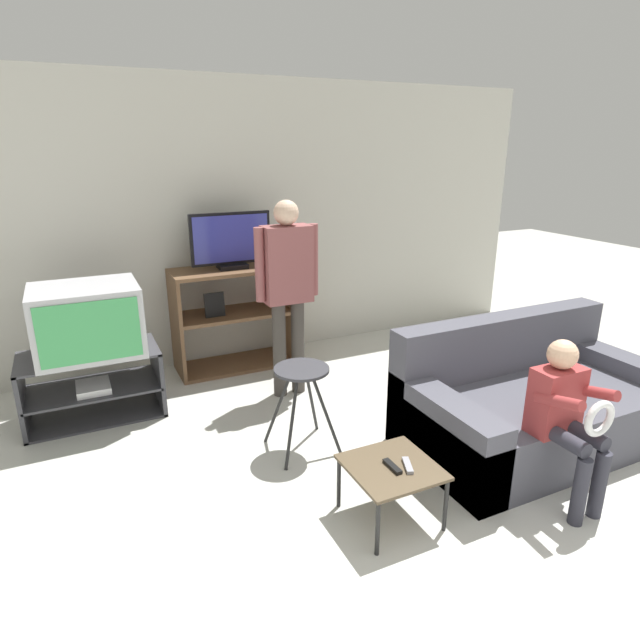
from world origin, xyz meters
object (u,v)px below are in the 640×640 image
at_px(television_main, 87,320).
at_px(media_shelf, 234,317).
at_px(remote_control_white, 408,465).
at_px(remote_control_black, 392,466).
at_px(tv_stand, 93,385).
at_px(person_standing_adult, 287,281).
at_px(folding_stool, 302,382).
at_px(person_seated_child, 566,411).
at_px(couch, 531,404).
at_px(television_flat, 231,242).
at_px(snack_table, 392,471).

relative_size(television_main, media_shelf, 0.69).
bearing_deg(remote_control_white, media_shelf, 117.04).
xyz_separation_m(media_shelf, remote_control_black, (0.13, -2.51, -0.14)).
height_order(tv_stand, person_standing_adult, person_standing_adult).
relative_size(folding_stool, person_seated_child, 0.62).
distance_m(tv_stand, media_shelf, 1.38).
height_order(media_shelf, couch, media_shelf).
height_order(television_flat, remote_control_white, television_flat).
height_order(television_flat, couch, television_flat).
relative_size(television_flat, remote_control_white, 5.04).
bearing_deg(media_shelf, remote_control_white, -85.30).
distance_m(tv_stand, television_flat, 1.66).
height_order(media_shelf, remote_control_black, media_shelf).
height_order(television_main, person_standing_adult, person_standing_adult).
bearing_deg(snack_table, media_shelf, 93.16).
bearing_deg(couch, television_main, 148.22).
bearing_deg(snack_table, tv_stand, 125.14).
relative_size(folding_stool, remote_control_black, 4.24).
distance_m(media_shelf, folding_stool, 1.61).
bearing_deg(media_shelf, person_standing_adult, -72.58).
relative_size(tv_stand, remote_control_white, 6.92).
height_order(folding_stool, remote_control_white, folding_stool).
relative_size(tv_stand, television_flat, 1.37).
xyz_separation_m(person_standing_adult, person_seated_child, (0.89, -1.99, -0.40)).
height_order(television_main, folding_stool, television_main).
bearing_deg(remote_control_white, tv_stand, 148.18).
xyz_separation_m(snack_table, person_seated_child, (0.99, -0.26, 0.27)).
bearing_deg(media_shelf, couch, -55.76).
distance_m(media_shelf, couch, 2.66).
xyz_separation_m(television_flat, folding_stool, (-0.03, -1.61, -0.68)).
relative_size(remote_control_white, couch, 0.08).
bearing_deg(remote_control_white, television_main, 147.77).
distance_m(tv_stand, snack_table, 2.45).
bearing_deg(snack_table, remote_control_black, -116.83).
height_order(media_shelf, folding_stool, media_shelf).
bearing_deg(television_flat, person_seated_child, -68.04).
bearing_deg(person_seated_child, television_flat, 111.96).
distance_m(television_flat, remote_control_black, 2.65).
height_order(media_shelf, television_flat, television_flat).
bearing_deg(television_main, television_flat, 21.50).
distance_m(television_main, media_shelf, 1.37).
xyz_separation_m(television_main, couch, (2.74, -1.70, -0.51)).
relative_size(remote_control_black, person_seated_child, 0.15).
bearing_deg(folding_stool, tv_stand, 138.26).
distance_m(remote_control_white, couch, 1.33).
xyz_separation_m(tv_stand, couch, (2.76, -1.70, 0.02)).
height_order(snack_table, couch, couch).
distance_m(snack_table, remote_control_black, 0.05).
height_order(television_flat, remote_control_black, television_flat).
distance_m(media_shelf, remote_control_white, 2.55).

